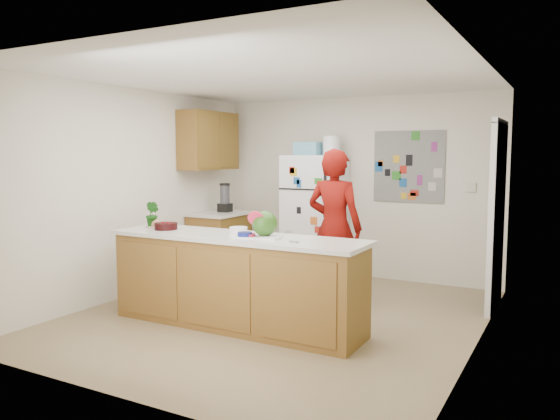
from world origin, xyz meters
The scene contains 26 objects.
floor centered at (0.00, 0.00, -0.01)m, with size 4.00×4.50×0.02m, color brown.
wall_back centered at (0.00, 2.26, 1.25)m, with size 4.00×0.02×2.50m, color beige.
wall_left centered at (-2.01, 0.00, 1.25)m, with size 0.02×4.50×2.50m, color beige.
wall_right centered at (2.01, 0.00, 1.25)m, with size 0.02×4.50×2.50m, color beige.
ceiling centered at (0.00, 0.00, 2.51)m, with size 4.00×4.50×0.02m, color white.
doorway centered at (1.99, 1.45, 1.02)m, with size 0.03×0.85×2.04m, color black.
peninsula_base centered at (-0.20, -0.50, 0.44)m, with size 2.60×0.62×0.88m, color brown.
peninsula_top centered at (-0.20, -0.50, 0.90)m, with size 2.68×0.70×0.04m, color silver.
side_counter_base centered at (-1.69, 1.35, 0.43)m, with size 0.60×0.80×0.86m, color brown.
side_counter_top centered at (-1.69, 1.35, 0.88)m, with size 0.64×0.84×0.04m, color silver.
upper_cabinets centered at (-1.82, 1.30, 1.90)m, with size 0.35×1.00×0.80m, color brown.
refrigerator centered at (-0.45, 1.88, 0.85)m, with size 0.75×0.70×1.70m, color silver.
fridge_top_bin centered at (-0.55, 1.88, 1.79)m, with size 0.35×0.28×0.18m, color #5999B2.
photo_collage centered at (0.75, 2.24, 1.55)m, with size 0.95×0.01×0.95m, color slate.
person centered at (0.35, 0.69, 0.89)m, with size 0.65×0.43×1.78m, color #660B06.
blender_appliance centered at (-1.64, 1.42, 1.09)m, with size 0.14×0.14×0.38m, color black.
cutting_board centered at (0.06, -0.50, 0.93)m, with size 0.38×0.28×0.01m, color white.
watermelon centered at (0.12, -0.48, 1.05)m, with size 0.25×0.25×0.25m, color #2C5518.
watermelon_slice centered at (-0.03, -0.55, 0.94)m, with size 0.16×0.16×0.02m, color red.
cherry_bowl centered at (-1.07, -0.51, 0.96)m, with size 0.24×0.24×0.07m, color black.
white_bowl centered at (-0.26, -0.36, 0.95)m, with size 0.18×0.18×0.06m, color white.
cobalt_bowl centered at (-0.04, -0.58, 0.95)m, with size 0.14×0.14×0.05m, color navy.
plate centered at (-1.27, -0.43, 0.93)m, with size 0.23×0.23×0.02m, color #C1B994.
paper_towel centered at (0.23, -0.56, 0.93)m, with size 0.18×0.16×0.02m, color white.
keys centered at (0.51, -0.62, 0.93)m, with size 0.08×0.04×0.01m, color gray.
potted_plant centered at (-1.31, -0.45, 1.06)m, with size 0.16×0.13×0.29m, color #0D400D.
Camera 1 is at (2.73, -4.95, 1.71)m, focal length 35.00 mm.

